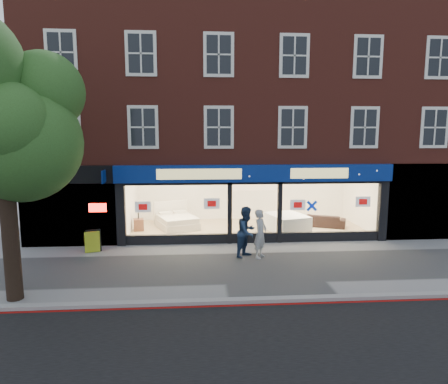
{
  "coord_description": "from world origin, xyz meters",
  "views": [
    {
      "loc": [
        -2.45,
        -13.15,
        4.58
      ],
      "look_at": [
        -1.33,
        2.5,
        2.25
      ],
      "focal_mm": 32.0,
      "sensor_mm": 36.0,
      "label": 1
    }
  ],
  "objects": [
    {
      "name": "display_bed",
      "position": [
        -3.39,
        5.59,
        0.42
      ],
      "size": [
        2.29,
        2.5,
        1.15
      ],
      "rotation": [
        0.0,
        0.0,
        0.36
      ],
      "color": "beige",
      "rests_on": "showroom_floor"
    },
    {
      "name": "kerb_stone",
      "position": [
        0.0,
        -2.9,
        0.06
      ],
      "size": [
        60.0,
        0.25,
        0.12
      ],
      "primitive_type": "cube",
      "color": "gray",
      "rests_on": "ground"
    },
    {
      "name": "sofa",
      "position": [
        3.7,
        5.3,
        0.4
      ],
      "size": [
        2.17,
        1.54,
        0.59
      ],
      "primitive_type": "imported",
      "rotation": [
        0.0,
        0.0,
        2.73
      ],
      "color": "black",
      "rests_on": "showroom_floor"
    },
    {
      "name": "bedside_table",
      "position": [
        -5.1,
        5.1,
        0.38
      ],
      "size": [
        0.52,
        0.52,
        0.55
      ],
      "primitive_type": "cube",
      "rotation": [
        0.0,
        0.0,
        0.18
      ],
      "color": "brown",
      "rests_on": "showroom_floor"
    },
    {
      "name": "showroom_floor",
      "position": [
        0.0,
        5.25,
        0.05
      ],
      "size": [
        11.0,
        4.5,
        0.1
      ],
      "primitive_type": "cube",
      "color": "tan",
      "rests_on": "ground"
    },
    {
      "name": "pedestrian_blue",
      "position": [
        -0.58,
        1.17,
        0.95
      ],
      "size": [
        1.14,
        1.17,
        1.9
      ],
      "primitive_type": "imported",
      "rotation": [
        0.0,
        0.0,
        0.87
      ],
      "color": "#1B2E4D",
      "rests_on": "ground"
    },
    {
      "name": "building",
      "position": [
        -0.02,
        6.93,
        6.67
      ],
      "size": [
        19.0,
        8.26,
        10.3
      ],
      "color": "maroon",
      "rests_on": "ground"
    },
    {
      "name": "pedestrian_grey",
      "position": [
        -0.09,
        1.02,
        0.9
      ],
      "size": [
        0.72,
        0.79,
        1.81
      ],
      "primitive_type": "imported",
      "rotation": [
        0.0,
        0.0,
        1.0
      ],
      "color": "#A2A4A9",
      "rests_on": "ground"
    },
    {
      "name": "a_board",
      "position": [
        -6.43,
        2.11,
        0.44
      ],
      "size": [
        0.65,
        0.52,
        0.87
      ],
      "primitive_type": "cube",
      "rotation": [
        0.0,
        0.0,
        0.3
      ],
      "color": "#BBCD24",
      "rests_on": "ground"
    },
    {
      "name": "kerb_line",
      "position": [
        0.0,
        -3.1,
        0.01
      ],
      "size": [
        60.0,
        0.1,
        0.01
      ],
      "primitive_type": "cube",
      "color": "#8C0A07",
      "rests_on": "ground"
    },
    {
      "name": "mattress_stack",
      "position": [
        1.73,
        4.58,
        0.48
      ],
      "size": [
        1.99,
        2.27,
        0.76
      ],
      "rotation": [
        0.0,
        0.0,
        0.29
      ],
      "color": "white",
      "rests_on": "showroom_floor"
    },
    {
      "name": "ground",
      "position": [
        0.0,
        0.0,
        0.0
      ],
      "size": [
        120.0,
        120.0,
        0.0
      ],
      "primitive_type": "plane",
      "color": "gray",
      "rests_on": "ground"
    }
  ]
}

